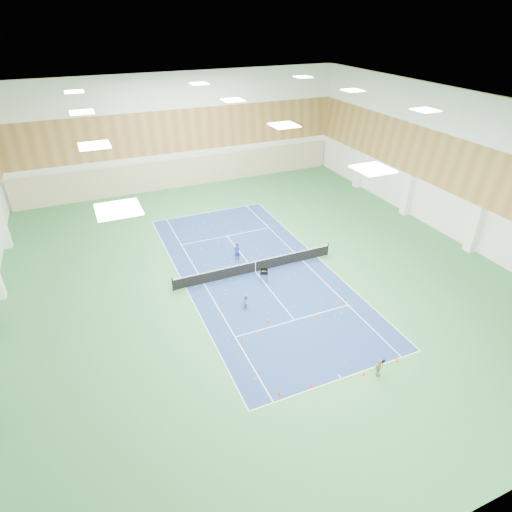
{
  "coord_description": "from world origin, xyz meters",
  "views": [
    {
      "loc": [
        -10.95,
        -25.4,
        17.59
      ],
      "look_at": [
        -0.37,
        -0.96,
        2.0
      ],
      "focal_mm": 30.0,
      "sensor_mm": 36.0,
      "label": 1
    }
  ],
  "objects_px": {
    "coach": "(237,251)",
    "child_court": "(247,302)",
    "ball_cart": "(264,275)",
    "tennis_net": "(255,266)",
    "child_apron": "(379,368)"
  },
  "relations": [
    {
      "from": "coach",
      "to": "child_court",
      "type": "distance_m",
      "value": 6.53
    },
    {
      "from": "ball_cart",
      "to": "coach",
      "type": "bearing_deg",
      "value": 125.66
    },
    {
      "from": "tennis_net",
      "to": "child_apron",
      "type": "bearing_deg",
      "value": -81.02
    },
    {
      "from": "child_apron",
      "to": "ball_cart",
      "type": "distance_m",
      "value": 11.19
    },
    {
      "from": "tennis_net",
      "to": "child_court",
      "type": "relative_size",
      "value": 11.48
    },
    {
      "from": "tennis_net",
      "to": "ball_cart",
      "type": "relative_size",
      "value": 12.98
    },
    {
      "from": "coach",
      "to": "tennis_net",
      "type": "bearing_deg",
      "value": 85.02
    },
    {
      "from": "tennis_net",
      "to": "ball_cart",
      "type": "xyz_separation_m",
      "value": [
        0.09,
        -1.4,
        -0.06
      ]
    },
    {
      "from": "child_court",
      "to": "ball_cart",
      "type": "bearing_deg",
      "value": 13.27
    },
    {
      "from": "ball_cart",
      "to": "tennis_net",
      "type": "bearing_deg",
      "value": 118.44
    },
    {
      "from": "coach",
      "to": "ball_cart",
      "type": "xyz_separation_m",
      "value": [
        0.72,
        -3.68,
        -0.29
      ]
    },
    {
      "from": "coach",
      "to": "child_court",
      "type": "bearing_deg",
      "value": 54.25
    },
    {
      "from": "tennis_net",
      "to": "coach",
      "type": "height_order",
      "value": "coach"
    },
    {
      "from": "tennis_net",
      "to": "child_apron",
      "type": "xyz_separation_m",
      "value": [
        1.97,
        -12.43,
        0.0
      ]
    },
    {
      "from": "child_court",
      "to": "ball_cart",
      "type": "distance_m",
      "value": 3.59
    }
  ]
}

